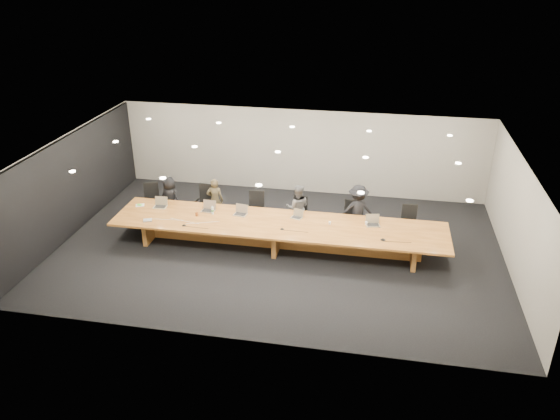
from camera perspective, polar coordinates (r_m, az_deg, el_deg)
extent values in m
plane|color=black|center=(15.00, -0.21, -3.94)|extent=(12.00, 12.00, 0.00)
cube|color=#BCB6AB|center=(18.03, 2.18, 6.13)|extent=(12.00, 0.02, 2.80)
cube|color=black|center=(16.47, -20.99, 2.37)|extent=(0.08, 7.84, 2.74)
cube|color=brown|center=(14.66, -0.22, -1.48)|extent=(9.00, 1.80, 0.06)
cube|color=brown|center=(14.83, -0.21, -2.78)|extent=(7.65, 0.15, 0.69)
cube|color=brown|center=(15.83, -13.12, -1.56)|extent=(0.12, 1.26, 0.69)
cube|color=brown|center=(14.83, -0.21, -2.78)|extent=(0.12, 1.26, 0.69)
cube|color=brown|center=(14.67, 13.77, -3.92)|extent=(0.12, 1.26, 0.69)
imported|color=black|center=(16.66, -11.41, 1.23)|extent=(0.74, 0.59, 1.33)
imported|color=#3B3220|center=(16.27, -6.80, 1.02)|extent=(0.53, 0.39, 1.35)
imported|color=#525354|center=(15.65, 1.85, 0.24)|extent=(0.74, 0.61, 1.39)
imported|color=black|center=(15.47, 8.12, -0.06)|extent=(1.06, 0.70, 1.53)
cylinder|color=silver|center=(15.22, -7.07, -0.06)|extent=(0.07, 0.07, 0.21)
cylinder|color=brown|center=(15.20, -8.69, -0.43)|extent=(0.08, 0.08, 0.10)
cone|color=silver|center=(14.63, 5.22, -1.36)|extent=(0.07, 0.07, 0.08)
cone|color=white|center=(14.73, 9.00, -1.37)|extent=(0.08, 0.08, 0.08)
cube|color=silver|center=(16.16, -14.42, 0.49)|extent=(0.29, 0.26, 0.01)
cube|color=#5FCF37|center=(16.15, -14.47, 0.53)|extent=(0.15, 0.10, 0.02)
cube|color=#A9A9AE|center=(15.19, -13.68, -1.05)|extent=(0.27, 0.24, 0.03)
cone|color=black|center=(14.73, -10.01, -1.56)|extent=(0.14, 0.14, 0.03)
cone|color=black|center=(14.32, 0.22, -1.97)|extent=(0.14, 0.14, 0.03)
cone|color=black|center=(14.05, 10.72, -3.03)|extent=(0.16, 0.16, 0.03)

